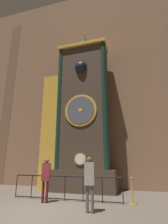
% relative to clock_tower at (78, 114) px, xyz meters
% --- Properties ---
extents(ground_plane, '(28.00, 28.00, 0.00)m').
position_rel_clock_tower_xyz_m(ground_plane, '(-0.01, -4.40, -4.57)').
color(ground_plane, brown).
extents(cathedral_back_wall, '(24.00, 0.32, 15.57)m').
position_rel_clock_tower_xyz_m(cathedral_back_wall, '(-0.10, 1.32, 3.21)').
color(cathedral_back_wall, '#846047').
rests_on(cathedral_back_wall, ground_plane).
extents(clock_tower, '(4.56, 1.84, 10.62)m').
position_rel_clock_tower_xyz_m(clock_tower, '(0.00, 0.00, 0.00)').
color(clock_tower, '#423328').
rests_on(clock_tower, ground_plane).
extents(railing_fence, '(5.10, 0.05, 1.03)m').
position_rel_clock_tower_xyz_m(railing_fence, '(0.20, -2.43, -3.99)').
color(railing_fence, black).
rests_on(railing_fence, ground_plane).
extents(visitor_near, '(0.39, 0.31, 1.79)m').
position_rel_clock_tower_xyz_m(visitor_near, '(-0.44, -3.07, -3.49)').
color(visitor_near, '#461518').
rests_on(visitor_near, ground_plane).
extents(visitor_far, '(0.36, 0.26, 1.81)m').
position_rel_clock_tower_xyz_m(visitor_far, '(1.74, -3.97, -3.48)').
color(visitor_far, '#58554F').
rests_on(visitor_far, ground_plane).
extents(stanchion_post, '(0.28, 0.28, 1.04)m').
position_rel_clock_tower_xyz_m(stanchion_post, '(3.10, -2.37, -4.23)').
color(stanchion_post, '#B28E33').
rests_on(stanchion_post, ground_plane).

